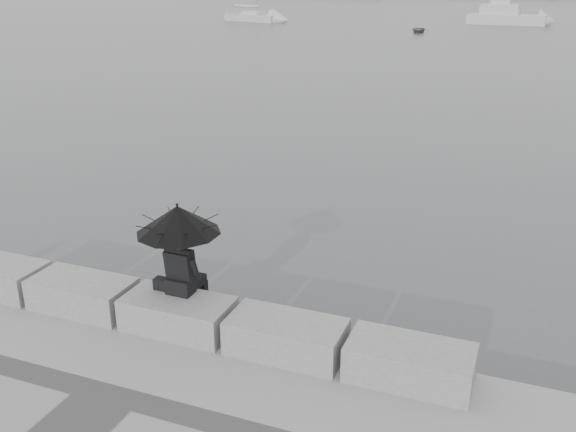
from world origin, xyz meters
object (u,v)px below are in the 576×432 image
at_px(sailboat_left, 254,17).
at_px(dinghy, 419,30).
at_px(motor_cruiser, 507,16).
at_px(seated_person, 178,228).

distance_m(sailboat_left, dinghy, 23.05).
relative_size(sailboat_left, motor_cruiser, 1.48).
relative_size(motor_cruiser, dinghy, 3.11).
xyz_separation_m(motor_cruiser, dinghy, (-7.29, -14.16, -0.66)).
distance_m(seated_person, motor_cruiser, 72.14).
xyz_separation_m(seated_person, sailboat_left, (-29.00, 66.25, -1.48)).
distance_m(seated_person, sailboat_left, 72.34).
xyz_separation_m(sailboat_left, motor_cruiser, (28.80, 5.88, 0.37)).
bearing_deg(dinghy, motor_cruiser, 56.22).
bearing_deg(seated_person, dinghy, 98.46).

